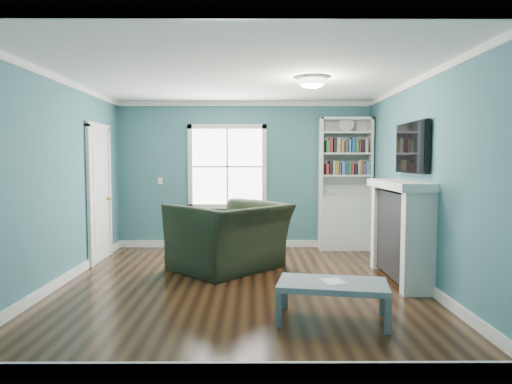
{
  "coord_description": "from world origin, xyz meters",
  "views": [
    {
      "loc": [
        0.17,
        -5.65,
        1.57
      ],
      "look_at": [
        0.2,
        0.4,
        1.14
      ],
      "focal_mm": 32.0,
      "sensor_mm": 36.0,
      "label": 1
    }
  ],
  "objects": [
    {
      "name": "room_walls",
      "position": [
        0.0,
        0.0,
        1.58
      ],
      "size": [
        5.0,
        5.0,
        5.0
      ],
      "color": "#376D75",
      "rests_on": "ground"
    },
    {
      "name": "light_switch",
      "position": [
        -1.5,
        2.48,
        1.2
      ],
      "size": [
        0.08,
        0.01,
        0.12
      ],
      "primitive_type": "cube",
      "color": "white",
      "rests_on": "room_walls"
    },
    {
      "name": "fireplace",
      "position": [
        2.08,
        0.2,
        0.64
      ],
      "size": [
        0.44,
        1.58,
        1.3
      ],
      "color": "black",
      "rests_on": "ground"
    },
    {
      "name": "trim",
      "position": [
        0.0,
        0.0,
        1.24
      ],
      "size": [
        4.5,
        5.0,
        2.6
      ],
      "color": "white",
      "rests_on": "ground"
    },
    {
      "name": "floor",
      "position": [
        0.0,
        0.0,
        0.0
      ],
      "size": [
        5.0,
        5.0,
        0.0
      ],
      "primitive_type": "plane",
      "color": "black",
      "rests_on": "ground"
    },
    {
      "name": "coffee_table",
      "position": [
        0.94,
        -1.3,
        0.33
      ],
      "size": [
        1.14,
        0.76,
        0.38
      ],
      "rotation": [
        0.0,
        0.0,
        -0.19
      ],
      "color": "#545D65",
      "rests_on": "ground"
    },
    {
      "name": "tv",
      "position": [
        2.2,
        0.2,
        1.72
      ],
      "size": [
        0.06,
        1.1,
        0.65
      ],
      "primitive_type": "cube",
      "color": "black",
      "rests_on": "fireplace"
    },
    {
      "name": "ceiling_fixture",
      "position": [
        0.9,
        0.1,
        2.55
      ],
      "size": [
        0.38,
        0.38,
        0.15
      ],
      "color": "white",
      "rests_on": "room_walls"
    },
    {
      "name": "bookshelf",
      "position": [
        1.77,
        2.3,
        0.92
      ],
      "size": [
        0.9,
        0.35,
        2.31
      ],
      "color": "silver",
      "rests_on": "ground"
    },
    {
      "name": "window",
      "position": [
        -0.3,
        2.49,
        1.45
      ],
      "size": [
        1.4,
        0.06,
        1.5
      ],
      "color": "white",
      "rests_on": "room_walls"
    },
    {
      "name": "recliner",
      "position": [
        -0.17,
        0.81,
        0.64
      ],
      "size": [
        1.7,
        1.71,
        1.28
      ],
      "primitive_type": "imported",
      "rotation": [
        0.0,
        0.0,
        -2.34
      ],
      "color": "black",
      "rests_on": "ground"
    },
    {
      "name": "paper_sheet",
      "position": [
        0.95,
        -1.27,
        0.38
      ],
      "size": [
        0.23,
        0.28,
        0.0
      ],
      "primitive_type": "cube",
      "rotation": [
        0.0,
        0.0,
        0.15
      ],
      "color": "white",
      "rests_on": "coffee_table"
    },
    {
      "name": "door",
      "position": [
        -2.22,
        1.4,
        1.07
      ],
      "size": [
        0.12,
        0.98,
        2.17
      ],
      "color": "silver",
      "rests_on": "ground"
    }
  ]
}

